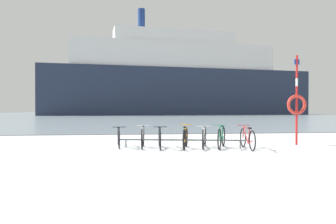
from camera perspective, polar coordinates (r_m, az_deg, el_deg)
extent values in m
cube|color=silver|center=(6.00, 3.46, -13.13)|extent=(80.00, 22.00, 0.08)
cube|color=gray|center=(71.77, -5.50, -0.47)|extent=(80.00, 110.00, 0.08)
cube|color=#47474C|center=(16.83, -2.91, -4.14)|extent=(80.00, 0.50, 0.05)
cylinder|color=#4C5156|center=(10.99, 2.64, -5.14)|extent=(4.40, 0.86, 0.05)
cylinder|color=#4C5156|center=(11.23, -7.71, -5.73)|extent=(0.04, 0.04, 0.28)
cylinder|color=#4C5156|center=(11.13, 13.08, -5.80)|extent=(0.04, 0.04, 0.28)
torus|color=black|center=(10.83, -8.93, -5.02)|extent=(0.09, 0.64, 0.64)
torus|color=black|center=(11.93, -9.08, -4.49)|extent=(0.09, 0.64, 0.64)
cylinder|color=#1E2328|center=(11.18, -8.98, -4.24)|extent=(0.08, 0.58, 0.55)
cylinder|color=#1E2328|center=(11.53, -9.03, -4.20)|extent=(0.05, 0.20, 0.49)
cylinder|color=#1E2328|center=(11.24, -9.00, -3.01)|extent=(0.09, 0.72, 0.08)
cylinder|color=#1E2328|center=(11.70, -9.05, -4.95)|extent=(0.07, 0.48, 0.18)
cylinder|color=#1E2328|center=(10.86, -8.94, -4.01)|extent=(0.04, 0.12, 0.38)
cube|color=black|center=(11.60, -9.05, -2.81)|extent=(0.09, 0.21, 0.05)
cylinder|color=#1E2328|center=(10.88, -8.95, -2.74)|extent=(0.46, 0.06, 0.02)
torus|color=black|center=(10.54, -4.76, -4.99)|extent=(0.09, 0.70, 0.70)
torus|color=black|center=(11.50, -4.53, -4.52)|extent=(0.09, 0.70, 0.70)
cylinder|color=silver|center=(10.84, -4.68, -4.16)|extent=(0.07, 0.51, 0.60)
cylinder|color=silver|center=(11.15, -4.61, -4.15)|extent=(0.05, 0.18, 0.53)
cylinder|color=silver|center=(10.89, -4.67, -2.76)|extent=(0.08, 0.63, 0.09)
cylinder|color=silver|center=(11.30, -4.57, -5.01)|extent=(0.07, 0.42, 0.19)
cylinder|color=silver|center=(10.56, -4.76, -3.86)|extent=(0.04, 0.11, 0.42)
cube|color=black|center=(11.20, -4.59, -2.58)|extent=(0.10, 0.21, 0.05)
cylinder|color=silver|center=(10.58, -4.75, -2.45)|extent=(0.46, 0.06, 0.02)
torus|color=black|center=(10.36, -1.43, -5.19)|extent=(0.07, 0.67, 0.67)
torus|color=black|center=(11.42, -1.61, -4.65)|extent=(0.07, 0.67, 0.67)
cylinder|color=#1E2328|center=(10.70, -1.49, -4.36)|extent=(0.06, 0.56, 0.57)
cylinder|color=#1E2328|center=(11.04, -1.55, -4.33)|extent=(0.05, 0.20, 0.50)
cylinder|color=#1E2328|center=(10.76, -1.50, -3.01)|extent=(0.07, 0.69, 0.08)
cylinder|color=#1E2328|center=(11.20, -1.57, -5.14)|extent=(0.06, 0.46, 0.18)
cylinder|color=#1E2328|center=(10.39, -1.43, -4.10)|extent=(0.04, 0.12, 0.40)
cube|color=black|center=(11.10, -1.56, -2.81)|extent=(0.09, 0.20, 0.05)
cylinder|color=#1E2328|center=(10.41, -1.44, -2.73)|extent=(0.46, 0.05, 0.02)
torus|color=black|center=(11.31, 3.38, -4.59)|extent=(0.22, 0.70, 0.71)
torus|color=black|center=(10.36, 2.97, -5.08)|extent=(0.22, 0.70, 0.71)
cylinder|color=gold|center=(10.99, 3.25, -4.10)|extent=(0.16, 0.50, 0.59)
cylinder|color=gold|center=(10.68, 3.12, -4.37)|extent=(0.08, 0.18, 0.53)
cylinder|color=gold|center=(10.90, 3.23, -2.77)|extent=(0.19, 0.62, 0.08)
cylinder|color=gold|center=(10.57, 3.06, -5.40)|extent=(0.14, 0.42, 0.19)
cylinder|color=gold|center=(11.26, 3.36, -3.58)|extent=(0.06, 0.11, 0.41)
cube|color=black|center=(10.59, 3.09, -2.79)|extent=(0.13, 0.21, 0.05)
cylinder|color=gold|center=(11.21, 3.35, -2.30)|extent=(0.45, 0.13, 0.02)
torus|color=black|center=(10.55, 6.44, -5.06)|extent=(0.23, 0.66, 0.68)
torus|color=black|center=(11.61, 6.81, -4.53)|extent=(0.23, 0.66, 0.68)
cylinder|color=silver|center=(10.89, 6.57, -4.23)|extent=(0.20, 0.55, 0.58)
cylinder|color=silver|center=(11.23, 6.69, -4.20)|extent=(0.09, 0.20, 0.52)
cylinder|color=silver|center=(10.95, 6.60, -2.87)|extent=(0.24, 0.68, 0.08)
cylinder|color=silver|center=(11.40, 6.74, -5.02)|extent=(0.17, 0.46, 0.19)
cylinder|color=silver|center=(10.57, 6.46, -3.96)|extent=(0.07, 0.12, 0.41)
cube|color=black|center=(11.29, 6.72, -2.68)|extent=(0.13, 0.21, 0.05)
cylinder|color=silver|center=(10.60, 6.48, -2.59)|extent=(0.45, 0.16, 0.02)
torus|color=black|center=(10.59, 9.39, -4.94)|extent=(0.33, 0.67, 0.72)
torus|color=black|center=(11.61, 10.11, -4.45)|extent=(0.33, 0.67, 0.72)
cylinder|color=#2D8C60|center=(10.91, 9.64, -4.09)|extent=(0.25, 0.51, 0.60)
cylinder|color=#2D8C60|center=(11.24, 9.87, -4.08)|extent=(0.11, 0.19, 0.54)
cylinder|color=#2D8C60|center=(10.97, 9.70, -2.68)|extent=(0.30, 0.63, 0.09)
cylinder|color=#2D8C60|center=(11.40, 9.96, -4.95)|extent=(0.21, 0.43, 0.19)
cylinder|color=#2D8C60|center=(10.61, 9.42, -3.79)|extent=(0.08, 0.12, 0.43)
cube|color=black|center=(11.30, 9.93, -2.51)|extent=(0.15, 0.22, 0.05)
cylinder|color=#2D8C60|center=(10.63, 9.45, -2.38)|extent=(0.43, 0.21, 0.02)
torus|color=black|center=(11.55, 13.55, -4.57)|extent=(0.09, 0.68, 0.68)
torus|color=black|center=(10.50, 15.16, -5.10)|extent=(0.09, 0.68, 0.68)
cylinder|color=#B22D2D|center=(11.20, 14.04, -4.10)|extent=(0.08, 0.58, 0.58)
cylinder|color=#B22D2D|center=(10.86, 14.56, -4.38)|extent=(0.05, 0.20, 0.52)
cylinder|color=#B22D2D|center=(11.10, 14.16, -2.84)|extent=(0.09, 0.72, 0.08)
cylinder|color=#B22D2D|center=(10.73, 14.79, -5.38)|extent=(0.07, 0.48, 0.19)
cylinder|color=#B22D2D|center=(11.49, 13.60, -3.59)|extent=(0.04, 0.12, 0.41)
cube|color=black|center=(10.76, 14.69, -2.86)|extent=(0.09, 0.21, 0.05)
cylinder|color=#B22D2D|center=(11.44, 13.66, -2.36)|extent=(0.46, 0.06, 0.02)
cylinder|color=red|center=(12.81, 22.47, 2.01)|extent=(0.08, 0.08, 3.41)
cylinder|color=white|center=(12.85, 22.48, 5.05)|extent=(0.09, 0.09, 0.30)
torus|color=red|center=(12.81, 22.47, 1.25)|extent=(0.77, 0.12, 0.77)
cube|color=navy|center=(12.93, 22.50, 8.46)|extent=(0.20, 0.03, 0.20)
cube|color=#232D47|center=(69.23, 2.40, 3.64)|extent=(59.57, 16.01, 9.95)
cube|color=white|center=(69.66, 1.22, 10.00)|extent=(44.79, 12.83, 5.47)
cube|color=white|center=(70.44, 1.22, 13.32)|extent=(27.08, 9.27, 2.78)
cylinder|color=navy|center=(69.85, -4.88, 16.50)|extent=(1.50, 1.50, 4.48)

